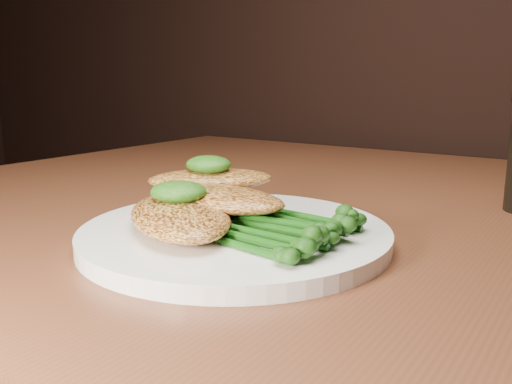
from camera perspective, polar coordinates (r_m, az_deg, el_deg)
The scene contains 7 objects.
plate at distance 0.43m, azimuth -2.24°, elevation -4.53°, with size 0.25×0.25×0.01m, color white.
chicken_front at distance 0.42m, azimuth -8.14°, elevation -2.52°, with size 0.14×0.07×0.02m, color #D18D42.
chicken_mid at distance 0.44m, azimuth -4.17°, elevation -0.66°, with size 0.13×0.06×0.02m, color #D18D42.
chicken_back at distance 0.48m, azimuth -4.84°, elevation 1.39°, with size 0.11×0.06×0.02m, color #D18D42.
pesto_front at distance 0.43m, azimuth -8.27°, elevation 0.02°, with size 0.05×0.04×0.02m, color #083508.
pesto_back at distance 0.48m, azimuth -5.09°, elevation 2.94°, with size 0.04×0.04×0.02m, color #083508.
broccolini_bundle at distance 0.40m, azimuth 2.71°, elevation -3.54°, with size 0.11×0.09×0.02m, color #154C10, non-canonical shape.
Camera 1 is at (0.15, 0.54, 0.88)m, focal length 37.49 mm.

